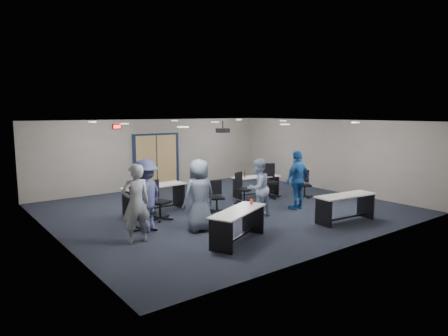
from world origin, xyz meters
TOP-DOWN VIEW (x-y plane):
  - floor at (0.00, 0.00)m, footprint 10.00×10.00m
  - back_wall at (0.00, 4.50)m, footprint 10.00×0.04m
  - front_wall at (0.00, -4.50)m, footprint 10.00×0.04m
  - left_wall at (-5.00, 0.00)m, footprint 0.04×9.00m
  - right_wall at (5.00, 0.00)m, footprint 0.04×9.00m
  - ceiling at (0.00, 0.00)m, footprint 10.00×9.00m
  - double_door at (0.00, 4.46)m, footprint 2.00×0.07m
  - exit_sign at (-1.60, 4.44)m, footprint 0.32×0.07m
  - ceiling_projector at (0.30, 0.50)m, footprint 0.35×0.32m
  - ceiling_can_lights at (0.00, 0.25)m, footprint 6.24×5.74m
  - table_front_left at (-1.69, -2.74)m, footprint 1.93×1.31m
  - table_front_right at (1.73, -3.17)m, footprint 1.90×0.81m
  - table_back_left at (-1.91, 0.98)m, footprint 2.02×0.80m
  - table_back_right at (2.02, 0.81)m, footprint 1.83×0.86m
  - chair_back_a at (-2.22, 0.05)m, footprint 0.90×0.90m
  - chair_back_b at (-0.42, -0.15)m, footprint 0.76×0.76m
  - chair_back_c at (0.92, 0.16)m, footprint 0.83×0.83m
  - chair_back_d at (2.21, 0.33)m, footprint 1.02×1.02m
  - chair_loose_left at (-3.04, -0.62)m, footprint 0.83×0.83m
  - chair_loose_right at (3.25, -0.37)m, footprint 0.82×0.82m
  - person_gray at (-3.58, -1.35)m, footprint 0.71×0.50m
  - person_plaid at (-1.92, -1.47)m, footprint 0.91×0.61m
  - person_lightblue at (0.15, -1.36)m, footprint 0.91×0.76m
  - person_navy at (1.77, -1.38)m, footprint 1.11×0.57m
  - person_back at (-3.00, -0.68)m, footprint 1.36×1.22m

SIDE VIEW (x-z plane):
  - floor at x=0.00m, z-range 0.00..0.00m
  - chair_back_b at x=-0.42m, z-range 0.00..0.92m
  - chair_loose_right at x=3.25m, z-range 0.00..0.94m
  - chair_loose_left at x=-3.04m, z-range 0.00..0.97m
  - table_back_right at x=2.02m, z-range 0.00..0.98m
  - table_front_right at x=1.73m, z-range 0.14..0.88m
  - chair_back_c at x=0.92m, z-range 0.00..1.03m
  - table_front_left at x=-1.69m, z-range 0.08..0.95m
  - chair_back_a at x=-2.22m, z-range 0.00..1.09m
  - table_back_left at x=-1.91m, z-range 0.15..0.95m
  - chair_back_d at x=2.21m, z-range 0.00..1.19m
  - person_lightblue at x=0.15m, z-range 0.00..1.67m
  - person_navy at x=1.77m, z-range 0.00..1.82m
  - person_gray at x=-3.58m, z-range 0.00..1.83m
  - person_plaid at x=-1.92m, z-range 0.00..1.83m
  - person_back at x=-3.00m, z-range 0.00..1.83m
  - double_door at x=0.00m, z-range -0.05..2.15m
  - back_wall at x=0.00m, z-range 0.00..2.70m
  - front_wall at x=0.00m, z-range 0.00..2.70m
  - left_wall at x=-5.00m, z-range 0.00..2.70m
  - right_wall at x=5.00m, z-range 0.00..2.70m
  - ceiling_projector at x=0.30m, z-range 2.22..2.59m
  - exit_sign at x=-1.60m, z-range 2.36..2.54m
  - ceiling_can_lights at x=0.00m, z-range 2.66..2.68m
  - ceiling at x=0.00m, z-range 2.68..2.72m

